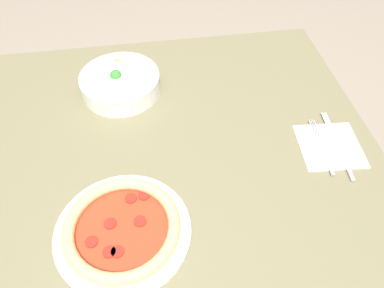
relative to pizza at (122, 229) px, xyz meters
The scene contains 7 objects.
ground_plane 0.78m from the pizza, 69.32° to the left, with size 8.00×8.00×0.00m, color gray.
dining_table 0.29m from the pizza, 69.32° to the left, with size 1.10×0.89×0.72m.
pizza is the anchor object (origin of this frame).
bowl 0.45m from the pizza, 88.57° to the left, with size 0.22×0.22×0.07m.
napkin 0.54m from the pizza, 17.29° to the left, with size 0.16×0.16×0.00m.
fork 0.52m from the pizza, 17.83° to the left, with size 0.03×0.18×0.00m.
knife 0.56m from the pizza, 15.78° to the left, with size 0.03×0.22×0.01m.
Camera 1 is at (-0.01, -0.64, 1.43)m, focal length 35.00 mm.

